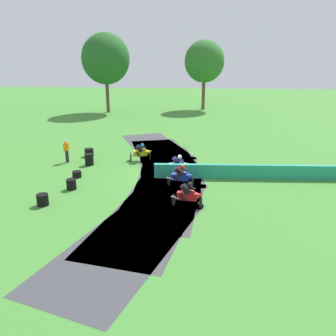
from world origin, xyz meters
The scene contains 15 objects.
ground_plane centered at (0.00, 0.00, 0.00)m, with size 120.00×120.00×0.00m, color #428433.
track_asphalt centered at (-0.68, -0.04, 0.00)m, with size 7.98×26.18×0.01m.
safety_barrier centered at (5.93, 0.32, 0.45)m, with size 0.30×13.77×0.90m, color #239375.
motorcycle_lead_red centered at (1.36, -4.41, 0.66)m, with size 1.71×0.86×1.42m.
motorcycle_chase_blue centered at (0.85, -1.51, 0.65)m, with size 1.70×0.84×1.43m.
motorcycle_trailing_white centered at (0.54, 0.51, 0.66)m, with size 1.69×0.92×1.42m.
motorcycle_fourth_yellow centered at (-2.34, 3.50, 0.64)m, with size 1.72×1.05×1.43m.
tire_stack_near centered at (-6.12, -4.84, 0.30)m, with size 0.60×0.60×0.60m.
tire_stack_mid_a centered at (-5.44, -2.51, 0.30)m, with size 0.56×0.56×0.60m.
tire_stack_mid_b centered at (-5.81, -0.48, 0.20)m, with size 0.56×0.56×0.40m.
tire_stack_far centered at (-5.81, 2.14, 0.40)m, with size 0.60×0.60×0.80m.
tire_stack_extra_a centered at (-6.49, 4.30, 0.30)m, with size 0.67×0.67×0.60m.
track_marshal centered at (-7.58, 2.65, 0.82)m, with size 0.34×0.24×1.63m.
tree_far_left centered at (-10.31, 25.20, 6.78)m, with size 6.09×6.09×9.99m.
tree_far_right centered at (2.21, 28.84, 6.41)m, with size 5.32×5.32×9.22m.
Camera 1 is at (1.83, -21.06, 7.49)m, focal length 38.00 mm.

